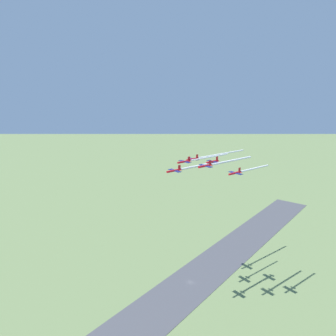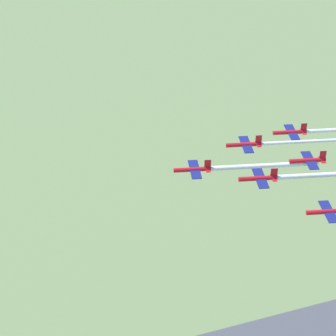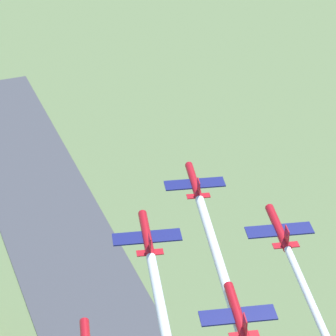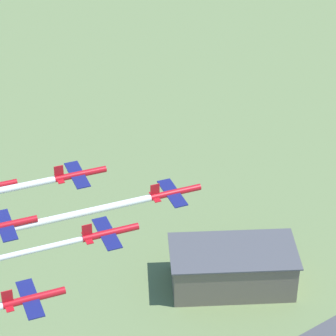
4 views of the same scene
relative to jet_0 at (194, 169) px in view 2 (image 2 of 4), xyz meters
name	(u,v)px [view 2 (image 2 of 4)]	position (x,y,z in m)	size (l,w,h in m)	color
jet_0	(194,169)	(0.00, 0.00, 0.00)	(10.55, 10.25, 3.55)	red
jet_1	(259,178)	(-18.74, 4.15, 2.31)	(10.55, 10.25, 3.55)	red
jet_2	(245,144)	(-12.73, -14.36, 1.57)	(10.55, 10.25, 3.55)	red
jet_3	(328,211)	(-37.48, 8.29, -2.88)	(10.55, 10.25, 3.55)	red
jet_4	(309,160)	(-31.47, -10.22, 1.06)	(10.55, 10.25, 3.55)	red
jet_5	(291,132)	(-25.46, -28.73, -0.53)	(10.55, 10.25, 3.55)	red
smoke_trail_0	(265,166)	(-19.36, -6.29, -0.05)	(29.91, 10.88, 1.38)	white
smoke_trail_2	(322,141)	(-34.93, -21.57, 1.52)	(35.46, 12.38, 1.01)	white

